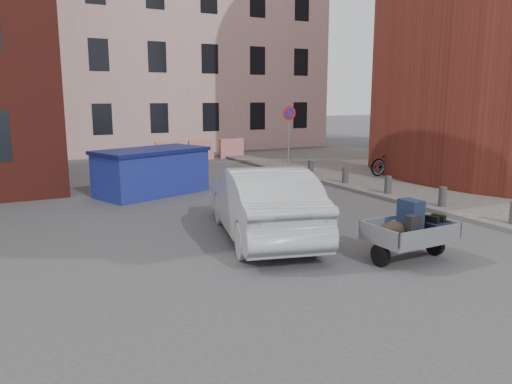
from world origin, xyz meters
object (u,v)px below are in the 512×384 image
trailer (409,231)px  dumpster (152,171)px  silver_car (263,202)px  bicycle (391,162)px

trailer → dumpster: (-2.51, 8.95, 0.14)m
silver_car → bicycle: bearing=-134.3°
trailer → bicycle: trailer is taller
dumpster → silver_car: 6.20m
trailer → silver_car: bearing=120.5°
dumpster → bicycle: size_ratio=2.00×
trailer → dumpster: dumpster is taller
trailer → silver_car: silver_car is taller
trailer → dumpster: bearing=104.7°
trailer → dumpster: size_ratio=0.46×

